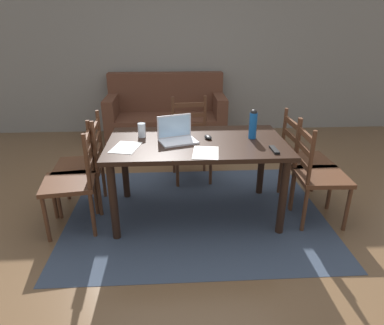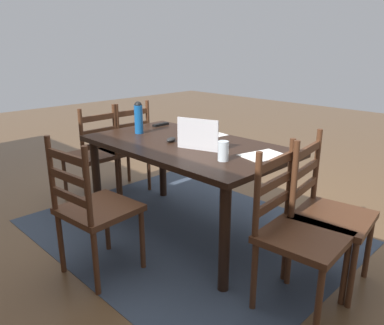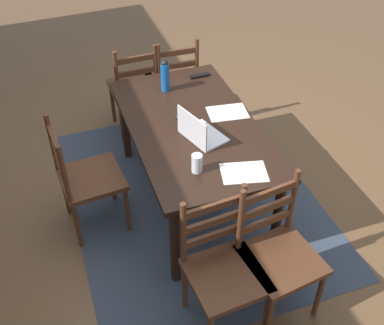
% 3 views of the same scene
% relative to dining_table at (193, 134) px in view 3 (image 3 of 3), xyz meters
% --- Properties ---
extents(ground_plane, '(14.00, 14.00, 0.00)m').
position_rel_dining_table_xyz_m(ground_plane, '(0.00, 0.00, -0.66)').
color(ground_plane, brown).
extents(area_rug, '(2.46, 1.93, 0.01)m').
position_rel_dining_table_xyz_m(area_rug, '(0.00, 0.00, -0.66)').
color(area_rug, '#333D4C').
rests_on(area_rug, ground).
extents(dining_table, '(1.61, 0.91, 0.75)m').
position_rel_dining_table_xyz_m(dining_table, '(0.00, 0.00, 0.00)').
color(dining_table, black).
rests_on(dining_table, ground).
extents(chair_left_far, '(0.47, 0.47, 0.95)m').
position_rel_dining_table_xyz_m(chair_left_far, '(-1.09, 0.19, -0.20)').
color(chair_left_far, '#4C2B19').
rests_on(chair_left_far, ground).
extents(chair_right_far, '(0.45, 0.45, 0.95)m').
position_rel_dining_table_xyz_m(chair_right_far, '(1.09, 0.18, -0.20)').
color(chair_right_far, '#4C2B19').
rests_on(chair_right_far, ground).
extents(chair_right_near, '(0.46, 0.46, 0.95)m').
position_rel_dining_table_xyz_m(chair_right_near, '(1.09, -0.18, -0.20)').
color(chair_right_near, '#4C2B19').
rests_on(chair_right_near, ground).
extents(chair_left_near, '(0.50, 0.50, 0.95)m').
position_rel_dining_table_xyz_m(chair_left_near, '(-1.09, -0.18, -0.20)').
color(chair_left_near, '#4C2B19').
rests_on(chair_left_near, ground).
extents(chair_far_head, '(0.48, 0.48, 0.95)m').
position_rel_dining_table_xyz_m(chair_far_head, '(-0.00, 0.83, -0.20)').
color(chair_far_head, '#4C2B19').
rests_on(chair_far_head, ground).
extents(laptop, '(0.37, 0.31, 0.23)m').
position_rel_dining_table_xyz_m(laptop, '(-0.18, 0.02, 0.15)').
color(laptop, silver).
rests_on(laptop, dining_table).
extents(water_bottle, '(0.07, 0.07, 0.27)m').
position_rel_dining_table_xyz_m(water_bottle, '(0.52, 0.05, 0.23)').
color(water_bottle, '#145199').
rests_on(water_bottle, dining_table).
extents(drinking_glass, '(0.07, 0.07, 0.13)m').
position_rel_dining_table_xyz_m(drinking_glass, '(-0.50, 0.15, 0.16)').
color(drinking_glass, silver).
rests_on(drinking_glass, dining_table).
extents(computer_mouse, '(0.09, 0.11, 0.03)m').
position_rel_dining_table_xyz_m(computer_mouse, '(0.11, 0.05, 0.11)').
color(computer_mouse, black).
rests_on(computer_mouse, dining_table).
extents(tv_remote, '(0.05, 0.17, 0.02)m').
position_rel_dining_table_xyz_m(tv_remote, '(0.63, -0.29, 0.10)').
color(tv_remote, black).
rests_on(tv_remote, dining_table).
extents(paper_stack_left, '(0.27, 0.34, 0.00)m').
position_rel_dining_table_xyz_m(paper_stack_left, '(-0.62, -0.14, 0.09)').
color(paper_stack_left, white).
rests_on(paper_stack_left, dining_table).
extents(paper_stack_right, '(0.25, 0.32, 0.00)m').
position_rel_dining_table_xyz_m(paper_stack_right, '(0.06, -0.30, 0.09)').
color(paper_stack_right, white).
rests_on(paper_stack_right, dining_table).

